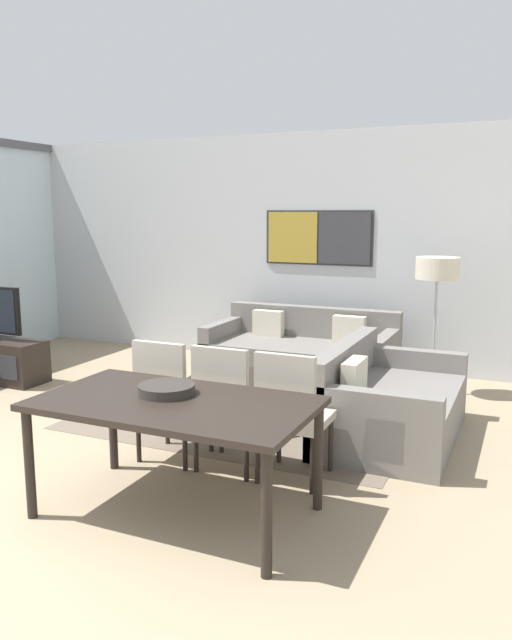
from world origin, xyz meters
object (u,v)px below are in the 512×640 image
dining_chair_right (291,410)px  floor_lamp (437,275)px  fruit_bowl (167,389)px  coffee_table (244,391)px  dining_chair_left (169,394)px  dining_chair_centre (228,401)px  sofa_side (383,406)px  dining_table (175,411)px  sofa_main (303,355)px

dining_chair_right → floor_lamp: bearing=77.7°
dining_chair_right → fruit_bowl: size_ratio=2.62×
coffee_table → floor_lamp: 2.30m
dining_chair_left → floor_lamp: bearing=59.7°
coffee_table → dining_chair_right: (0.87, -1.08, 0.25)m
dining_chair_left → floor_lamp: (1.53, 2.62, 0.71)m
dining_chair_right → dining_chair_centre: bearing=179.9°
dining_chair_centre → floor_lamp: bearing=68.0°
sofa_side → dining_chair_left: 1.80m
dining_table → dining_chair_right: 0.87m
coffee_table → sofa_main: bearing=90.0°
sofa_side → dining_chair_right: 1.24m
sofa_main → dining_chair_centre: (0.38, -2.64, 0.26)m
dining_chair_left → floor_lamp: size_ratio=0.66×
sofa_side → floor_lamp: size_ratio=1.16×
fruit_bowl → dining_chair_right: bearing=46.1°
dining_table → dining_chair_right: (0.48, 0.71, -0.14)m
sofa_main → dining_chair_centre: 2.68m
dining_chair_left → fruit_bowl: size_ratio=2.62×
sofa_main → dining_table: bearing=-83.5°
dining_chair_centre → floor_lamp: size_ratio=0.66×
sofa_side → dining_chair_right: size_ratio=1.75×
dining_table → sofa_main: bearing=96.5°
sofa_side → dining_table: (-0.86, -1.87, 0.40)m
floor_lamp → dining_chair_centre: bearing=-112.0°
dining_chair_centre → fruit_bowl: dining_chair_centre is taller
dining_table → floor_lamp: (1.05, 3.32, 0.57)m
sofa_side → dining_chair_centre: 1.46m
dining_chair_centre → dining_chair_right: 0.48m
coffee_table → fruit_bowl: size_ratio=3.06×
sofa_main → dining_chair_right: size_ratio=2.20×
coffee_table → sofa_side: bearing=3.4°
dining_chair_left → dining_chair_centre: same height
sofa_main → floor_lamp: bearing=-1.7°
sofa_side → fruit_bowl: bearing=151.1°
dining_chair_left → dining_chair_right: (0.96, 0.01, 0.00)m
dining_chair_left → fruit_bowl: bearing=-58.6°
sofa_side → coffee_table: bearing=93.4°
dining_table → fruit_bowl: fruit_bowl is taller
fruit_bowl → floor_lamp: bearing=70.1°
sofa_side → dining_table: sofa_side is taller
dining_table → dining_chair_left: dining_chair_left is taller
sofa_main → dining_table: 3.40m
dining_chair_right → sofa_main: bearing=108.1°
dining_table → fruit_bowl: size_ratio=4.72×
sofa_main → dining_chair_centre: bearing=-81.8°
sofa_main → fruit_bowl: size_ratio=5.76×
floor_lamp → dining_chair_left: bearing=-120.3°
dining_chair_left → dining_chair_right: 0.96m
dining_chair_right → dining_chair_left: bearing=-179.1°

